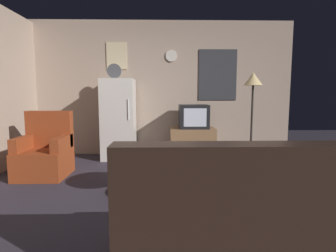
{
  "coord_description": "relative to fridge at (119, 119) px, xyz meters",
  "views": [
    {
      "loc": [
        -0.0,
        -2.97,
        1.2
      ],
      "look_at": [
        0.08,
        0.9,
        0.75
      ],
      "focal_mm": 28.34,
      "sensor_mm": 36.0,
      "label": 1
    }
  ],
  "objects": [
    {
      "name": "wall_with_art",
      "position": [
        0.83,
        0.42,
        0.58
      ],
      "size": [
        5.2,
        0.12,
        2.66
      ],
      "color": "tan",
      "rests_on": "ground_plane"
    },
    {
      "name": "couch",
      "position": [
        1.37,
        -3.27,
        -0.44
      ],
      "size": [
        1.7,
        0.8,
        0.92
      ],
      "color": "black",
      "rests_on": "ground_plane"
    },
    {
      "name": "remote_control",
      "position": [
        0.56,
        -1.95,
        -0.28
      ],
      "size": [
        0.16,
        0.08,
        0.02
      ],
      "primitive_type": "cube",
      "rotation": [
        0.0,
        0.0,
        0.29
      ],
      "color": "black",
      "rests_on": "coffee_table"
    },
    {
      "name": "fridge",
      "position": [
        0.0,
        0.0,
        0.0
      ],
      "size": [
        0.6,
        0.62,
        1.77
      ],
      "color": "silver",
      "rests_on": "ground_plane"
    },
    {
      "name": "crt_tv",
      "position": [
        1.41,
        -0.02,
        0.05
      ],
      "size": [
        0.54,
        0.51,
        0.44
      ],
      "color": "black",
      "rests_on": "tv_stand"
    },
    {
      "name": "armchair",
      "position": [
        -0.93,
        -1.08,
        -0.42
      ],
      "size": [
        0.68,
        0.68,
        0.96
      ],
      "color": "maroon",
      "rests_on": "ground_plane"
    },
    {
      "name": "coffee_table",
      "position": [
        0.52,
        -1.79,
        -0.52
      ],
      "size": [
        0.72,
        0.72,
        0.47
      ],
      "color": "#8E6642",
      "rests_on": "ground_plane"
    },
    {
      "name": "wine_glass",
      "position": [
        0.44,
        -1.85,
        -0.21
      ],
      "size": [
        0.05,
        0.05,
        0.15
      ],
      "primitive_type": "cylinder",
      "color": "silver",
      "rests_on": "coffee_table"
    },
    {
      "name": "ground_plane",
      "position": [
        0.82,
        -2.03,
        -0.75
      ],
      "size": [
        12.0,
        12.0,
        0.0
      ],
      "primitive_type": "plane",
      "color": "#2D2833"
    },
    {
      "name": "standing_lamp",
      "position": [
        2.39,
        -0.42,
        0.6
      ],
      "size": [
        0.32,
        0.32,
        1.59
      ],
      "color": "#332D28",
      "rests_on": "ground_plane"
    },
    {
      "name": "tv_stand",
      "position": [
        1.39,
        -0.02,
        -0.46
      ],
      "size": [
        0.84,
        0.53,
        0.58
      ],
      "color": "#8E6642",
      "rests_on": "ground_plane"
    },
    {
      "name": "mug_ceramic_white",
      "position": [
        0.69,
        -1.84,
        -0.24
      ],
      "size": [
        0.08,
        0.08,
        0.09
      ],
      "primitive_type": "cylinder",
      "color": "silver",
      "rests_on": "coffee_table"
    },
    {
      "name": "book_stack",
      "position": [
        2.01,
        -0.08,
        -0.68
      ],
      "size": [
        0.22,
        0.18,
        0.14
      ],
      "color": "#C64050",
      "rests_on": "ground_plane"
    }
  ]
}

